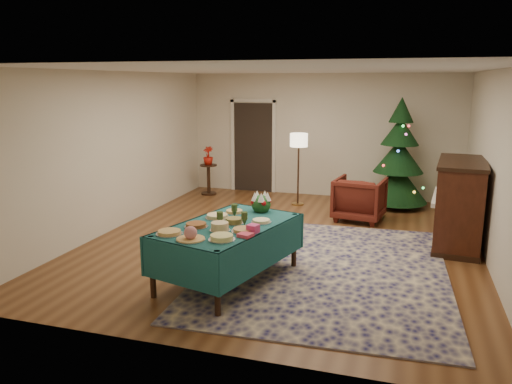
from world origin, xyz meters
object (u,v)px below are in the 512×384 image
(gift_box, at_px, (253,229))
(potted_plant, at_px, (208,160))
(armchair, at_px, (360,197))
(side_table, at_px, (209,180))
(piano, at_px, (459,205))
(buffet_table, at_px, (228,236))
(christmas_tree, at_px, (399,158))
(floor_lamp, at_px, (299,144))

(gift_box, xyz_separation_m, potted_plant, (-2.59, 4.88, -0.01))
(armchair, xyz_separation_m, side_table, (-3.50, 1.19, -0.11))
(gift_box, bearing_deg, piano, 46.51)
(buffet_table, bearing_deg, armchair, 69.16)
(gift_box, height_order, christmas_tree, christmas_tree)
(buffet_table, height_order, side_table, buffet_table)
(buffet_table, xyz_separation_m, piano, (2.93, 2.41, 0.05))
(armchair, bearing_deg, side_table, -10.44)
(buffet_table, xyz_separation_m, potted_plant, (-2.19, 4.64, 0.19))
(floor_lamp, distance_m, christmas_tree, 2.04)
(side_table, bearing_deg, gift_box, -62.04)
(side_table, bearing_deg, buffet_table, -64.76)
(armchair, height_order, piano, piano)
(side_table, bearing_deg, armchair, -18.76)
(piano, bearing_deg, side_table, 156.44)
(side_table, bearing_deg, piano, -23.56)
(gift_box, relative_size, christmas_tree, 0.05)
(floor_lamp, bearing_deg, gift_box, -84.46)
(armchair, bearing_deg, potted_plant, -10.44)
(armchair, distance_m, christmas_tree, 1.52)
(potted_plant, bearing_deg, floor_lamp, -9.48)
(armchair, xyz_separation_m, potted_plant, (-3.50, 1.19, 0.36))
(christmas_tree, distance_m, piano, 2.53)
(armchair, relative_size, side_table, 1.29)
(gift_box, height_order, side_table, gift_box)
(gift_box, height_order, potted_plant, potted_plant)
(armchair, distance_m, floor_lamp, 1.78)
(armchair, height_order, christmas_tree, christmas_tree)
(buffet_table, relative_size, floor_lamp, 1.47)
(gift_box, relative_size, piano, 0.08)
(armchair, bearing_deg, floor_lamp, -23.33)
(christmas_tree, bearing_deg, potted_plant, -178.99)
(floor_lamp, height_order, potted_plant, floor_lamp)
(side_table, distance_m, christmas_tree, 4.18)
(gift_box, xyz_separation_m, floor_lamp, (-0.44, 4.52, 0.45))
(floor_lamp, height_order, christmas_tree, christmas_tree)
(buffet_table, relative_size, gift_box, 17.94)
(piano, bearing_deg, buffet_table, -140.55)
(armchair, relative_size, piano, 0.55)
(christmas_tree, bearing_deg, side_table, -178.99)
(floor_lamp, bearing_deg, buffet_table, -89.58)
(buffet_table, height_order, armchair, armchair)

